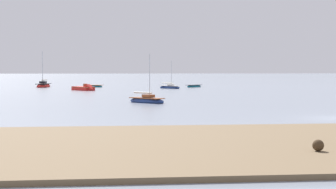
% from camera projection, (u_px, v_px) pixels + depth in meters
% --- Properties ---
extents(ground_plane, '(800.00, 800.00, 0.00)m').
position_uv_depth(ground_plane, '(333.00, 118.00, 45.12)').
color(ground_plane, gray).
extents(tidal_rock_near, '(0.54, 0.54, 0.54)m').
position_uv_depth(tidal_rock_near, '(318.00, 145.00, 25.55)').
color(tidal_rock_near, '#402F1E').
rests_on(tidal_rock_near, mudflat_shore).
extents(motorboat_moored_0, '(4.91, 5.85, 1.97)m').
position_uv_depth(motorboat_moored_0, '(86.00, 89.00, 101.75)').
color(motorboat_moored_0, red).
rests_on(motorboat_moored_0, ground).
extents(sailboat_moored_0, '(3.25, 7.44, 8.06)m').
position_uv_depth(sailboat_moored_0, '(43.00, 86.00, 119.75)').
color(sailboat_moored_0, red).
rests_on(sailboat_moored_0, ground).
extents(rowboat_moored_1, '(4.29, 4.01, 0.69)m').
position_uv_depth(rowboat_moored_1, '(94.00, 86.00, 120.47)').
color(rowboat_moored_1, '#197084').
rests_on(rowboat_moored_1, ground).
extents(sailboat_moored_1, '(4.64, 4.86, 5.75)m').
position_uv_depth(sailboat_moored_1, '(170.00, 87.00, 112.32)').
color(sailboat_moored_1, navy).
rests_on(sailboat_moored_1, ground).
extents(sailboat_moored_2, '(4.76, 5.19, 6.04)m').
position_uv_depth(sailboat_moored_2, '(147.00, 101.00, 65.43)').
color(sailboat_moored_2, navy).
rests_on(sailboat_moored_2, ground).
extents(rowboat_moored_3, '(4.34, 4.39, 0.73)m').
position_uv_depth(rowboat_moored_3, '(194.00, 86.00, 120.28)').
color(rowboat_moored_3, '#197084').
rests_on(rowboat_moored_3, ground).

